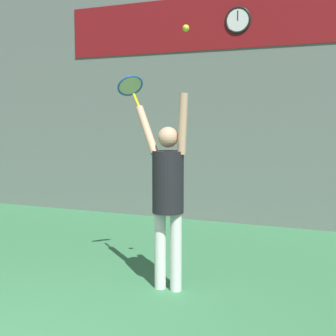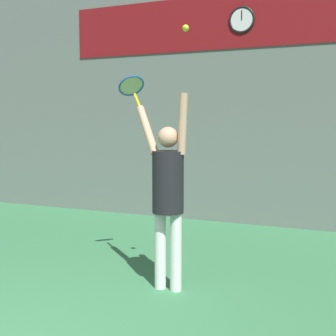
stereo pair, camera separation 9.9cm
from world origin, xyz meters
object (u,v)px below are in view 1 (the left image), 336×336
Objects in this scene: tennis_racket at (131,87)px; tennis_ball at (186,28)px; scoreboard_clock at (238,20)px; tennis_player at (168,189)px.

tennis_racket is 6.02× the size of tennis_ball.
scoreboard_clock reaches higher than tennis_ball.
tennis_player is at bearing -32.16° from tennis_racket.
tennis_racket is (-0.67, 0.42, 1.17)m from tennis_player.
tennis_ball is (0.91, -0.51, 0.55)m from tennis_racket.
tennis_ball is (0.41, -3.76, -0.85)m from scoreboard_clock.
tennis_ball reaches higher than tennis_player.
tennis_racket is 1.18m from tennis_ball.
scoreboard_clock is 6.76× the size of tennis_ball.
scoreboard_clock is at bearing 96.21° from tennis_ball.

